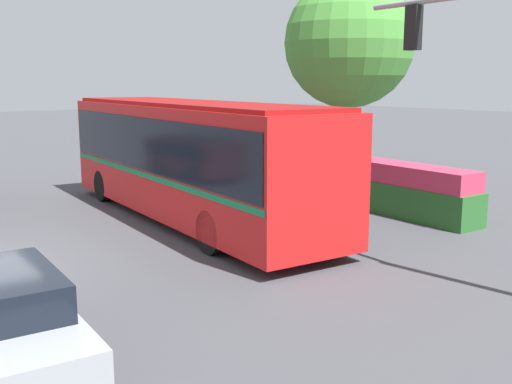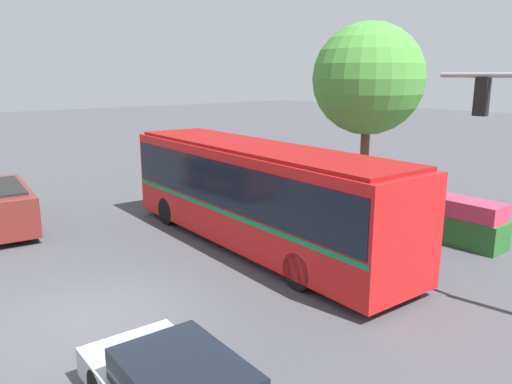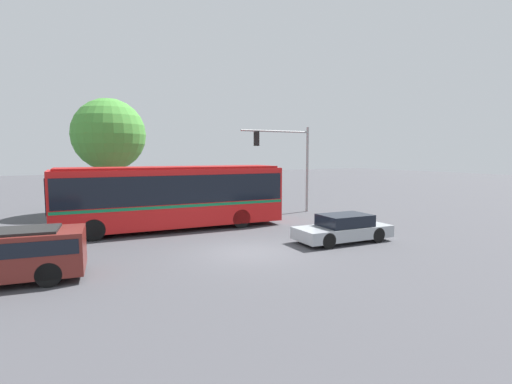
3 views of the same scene
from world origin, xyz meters
name	(u,v)px [view 1 (image 1 of 3)]	position (x,y,z in m)	size (l,w,h in m)	color
city_bus	(189,153)	(-1.39, 6.04, 1.86)	(11.62, 3.11, 3.27)	red
flowering_hedge	(342,179)	(-0.87, 11.33, 0.73)	(9.82, 1.09, 1.49)	#286028
street_tree_left	(349,43)	(-3.44, 13.94, 5.20)	(4.78, 4.78, 7.60)	brown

